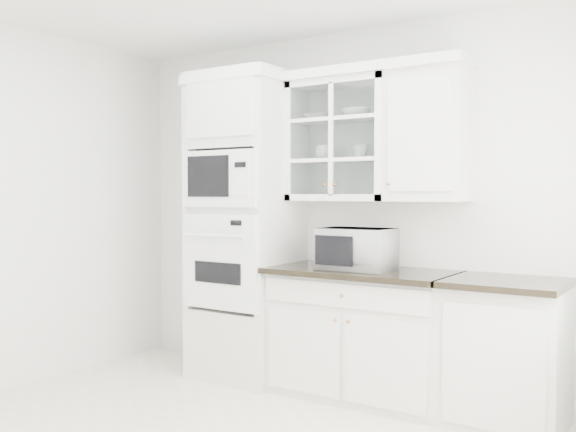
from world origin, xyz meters
The scene contains 12 objects.
room_shell centered at (0.00, 0.43, 1.78)m, with size 4.00×3.50×2.70m.
oven_column centered at (-0.75, 1.42, 1.20)m, with size 0.76×0.68×2.40m.
base_cabinet_run centered at (0.28, 1.45, 0.46)m, with size 1.32×0.67×0.92m.
extra_base_cabinet centered at (1.28, 1.45, 0.46)m, with size 0.72×0.67×0.92m.
upper_cabinet_glass centered at (0.03, 1.58, 1.85)m, with size 0.80×0.33×0.90m.
upper_cabinet_solid centered at (0.71, 1.58, 1.85)m, with size 0.55×0.33×0.90m, color silver.
crown_molding centered at (-0.07, 1.56, 2.33)m, with size 2.14×0.38×0.07m, color white.
countertop_microwave centered at (0.26, 1.39, 1.07)m, with size 0.50×0.42×0.29m, color white.
bowl_a centered at (-0.17, 1.59, 2.04)m, with size 0.21×0.21×0.05m, color white.
bowl_b centered at (0.15, 1.58, 2.04)m, with size 0.21×0.21×0.07m, color white.
cup_a centered at (-0.11, 1.57, 1.76)m, with size 0.14×0.14×0.11m, color white.
cup_b centered at (0.19, 1.58, 1.76)m, with size 0.11×0.11×0.10m, color white.
Camera 1 is at (2.33, -2.63, 1.45)m, focal length 40.00 mm.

